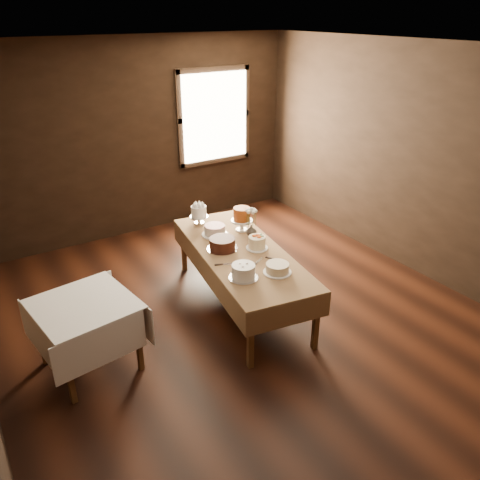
# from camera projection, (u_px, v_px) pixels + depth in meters

# --- Properties ---
(floor) EXTENTS (5.00, 6.00, 0.01)m
(floor) POSITION_uv_depth(u_px,v_px,m) (250.00, 326.00, 5.22)
(floor) COLOR black
(floor) RESTS_ON ground
(ceiling) EXTENTS (5.00, 6.00, 0.01)m
(ceiling) POSITION_uv_depth(u_px,v_px,m) (253.00, 49.00, 4.00)
(ceiling) COLOR beige
(ceiling) RESTS_ON wall_back
(wall_back) EXTENTS (5.00, 0.02, 2.80)m
(wall_back) POSITION_uv_depth(u_px,v_px,m) (134.00, 140.00, 6.88)
(wall_back) COLOR black
(wall_back) RESTS_ON ground
(wall_right) EXTENTS (0.02, 6.00, 2.80)m
(wall_right) POSITION_uv_depth(u_px,v_px,m) (423.00, 164.00, 5.82)
(wall_right) COLOR black
(wall_right) RESTS_ON ground
(window) EXTENTS (1.10, 0.05, 1.30)m
(window) POSITION_uv_depth(u_px,v_px,m) (215.00, 117.00, 7.38)
(window) COLOR #FFEABF
(window) RESTS_ON wall_back
(display_table) EXTENTS (1.23, 2.35, 0.69)m
(display_table) POSITION_uv_depth(u_px,v_px,m) (241.00, 255.00, 5.33)
(display_table) COLOR #4D2F16
(display_table) RESTS_ON ground
(side_table) EXTENTS (0.95, 0.95, 0.71)m
(side_table) POSITION_uv_depth(u_px,v_px,m) (84.00, 311.00, 4.36)
(side_table) COLOR #4D2F16
(side_table) RESTS_ON ground
(cake_meringue) EXTENTS (0.23, 0.23, 0.24)m
(cake_meringue) POSITION_uv_depth(u_px,v_px,m) (199.00, 215.00, 5.92)
(cake_meringue) COLOR silver
(cake_meringue) RESTS_ON display_table
(cake_lattice) EXTENTS (0.34, 0.34, 0.11)m
(cake_lattice) POSITION_uv_depth(u_px,v_px,m) (215.00, 231.00, 5.65)
(cake_lattice) COLOR white
(cake_lattice) RESTS_ON display_table
(cake_caramel) EXTENTS (0.26, 0.26, 0.30)m
(cake_caramel) POSITION_uv_depth(u_px,v_px,m) (242.00, 220.00, 5.73)
(cake_caramel) COLOR white
(cake_caramel) RESTS_ON display_table
(cake_chocolate) EXTENTS (0.36, 0.36, 0.13)m
(cake_chocolate) POSITION_uv_depth(u_px,v_px,m) (222.00, 244.00, 5.30)
(cake_chocolate) COLOR silver
(cake_chocolate) RESTS_ON display_table
(cake_flowers) EXTENTS (0.27, 0.27, 0.14)m
(cake_flowers) POSITION_uv_depth(u_px,v_px,m) (257.00, 243.00, 5.32)
(cake_flowers) COLOR white
(cake_flowers) RESTS_ON display_table
(cake_swirl) EXTENTS (0.30, 0.30, 0.15)m
(cake_swirl) POSITION_uv_depth(u_px,v_px,m) (243.00, 272.00, 4.73)
(cake_swirl) COLOR silver
(cake_swirl) RESTS_ON display_table
(cake_cream) EXTENTS (0.33, 0.33, 0.10)m
(cake_cream) POSITION_uv_depth(u_px,v_px,m) (277.00, 269.00, 4.84)
(cake_cream) COLOR white
(cake_cream) RESTS_ON display_table
(cake_server_a) EXTENTS (0.22, 0.14, 0.01)m
(cake_server_a) POSITION_uv_depth(u_px,v_px,m) (259.00, 260.00, 5.09)
(cake_server_a) COLOR silver
(cake_server_a) RESTS_ON display_table
(cake_server_b) EXTENTS (0.14, 0.22, 0.01)m
(cake_server_b) POSITION_uv_depth(u_px,v_px,m) (280.00, 261.00, 5.08)
(cake_server_b) COLOR silver
(cake_server_b) RESTS_ON display_table
(cake_server_c) EXTENTS (0.09, 0.24, 0.01)m
(cake_server_c) POSITION_uv_depth(u_px,v_px,m) (228.00, 241.00, 5.51)
(cake_server_c) COLOR silver
(cake_server_c) RESTS_ON display_table
(cake_server_d) EXTENTS (0.15, 0.21, 0.01)m
(cake_server_d) POSITION_uv_depth(u_px,v_px,m) (253.00, 236.00, 5.65)
(cake_server_d) COLOR silver
(cake_server_d) RESTS_ON display_table
(cake_server_e) EXTENTS (0.23, 0.11, 0.01)m
(cake_server_e) POSITION_uv_depth(u_px,v_px,m) (230.00, 264.00, 5.02)
(cake_server_e) COLOR silver
(cake_server_e) RESTS_ON display_table
(flower_vase) EXTENTS (0.17, 0.17, 0.13)m
(flower_vase) POSITION_uv_depth(u_px,v_px,m) (251.00, 231.00, 5.62)
(flower_vase) COLOR #2D2823
(flower_vase) RESTS_ON display_table
(flower_bouquet) EXTENTS (0.14, 0.14, 0.20)m
(flower_bouquet) POSITION_uv_depth(u_px,v_px,m) (251.00, 216.00, 5.54)
(flower_bouquet) COLOR white
(flower_bouquet) RESTS_ON flower_vase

